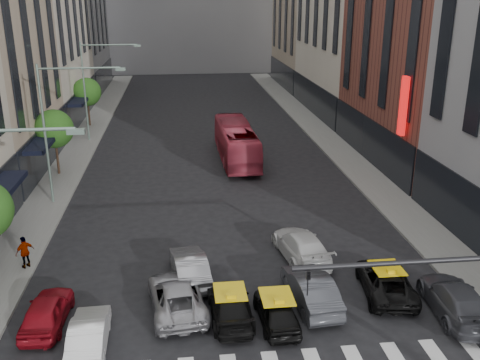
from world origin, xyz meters
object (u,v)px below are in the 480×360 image
object	(u,v)px
car_red	(47,311)
taxi_left	(230,305)
bus	(236,142)
pedestrian_far	(25,252)
streetlamp_mid	(59,116)
streetlamp_far	(94,78)
taxi_center	(276,310)
car_white_front	(89,333)

from	to	relation	value
car_red	taxi_left	distance (m)	7.66
bus	pedestrian_far	bearing A→B (deg)	53.46
taxi_left	pedestrian_far	bearing A→B (deg)	-30.39
streetlamp_mid	taxi_left	world-z (taller)	streetlamp_mid
streetlamp_far	bus	bearing A→B (deg)	-31.91
streetlamp_far	taxi_center	xyz separation A→B (m)	(11.30, -31.16, -5.27)
taxi_left	taxi_center	distance (m)	1.99
streetlamp_far	car_white_front	bearing A→B (deg)	-83.33
streetlamp_mid	taxi_left	distance (m)	18.10
car_red	pedestrian_far	world-z (taller)	pedestrian_far
streetlamp_mid	streetlamp_far	xyz separation A→B (m)	(0.00, 16.00, 0.00)
taxi_center	bus	xyz separation A→B (m)	(0.88, 23.58, 0.92)
streetlamp_far	bus	xyz separation A→B (m)	(12.18, -7.58, -4.35)
streetlamp_mid	pedestrian_far	xyz separation A→B (m)	(-0.36, -9.13, -4.92)
pedestrian_far	car_red	bearing A→B (deg)	70.00
streetlamp_far	streetlamp_mid	bearing A→B (deg)	-90.00
streetlamp_far	pedestrian_far	world-z (taller)	streetlamp_far
streetlamp_far	taxi_center	world-z (taller)	streetlamp_far
bus	car_red	bearing A→B (deg)	64.24
taxi_center	bus	distance (m)	23.61
taxi_center	car_white_front	bearing A→B (deg)	3.31
streetlamp_far	taxi_left	bearing A→B (deg)	-72.88
car_red	bus	world-z (taller)	bus
car_white_front	taxi_center	distance (m)	7.60
streetlamp_far	taxi_center	size ratio (longest dim) A/B	2.42
streetlamp_mid	car_red	xyz separation A→B (m)	(1.76, -14.18, -5.23)
streetlamp_far	taxi_left	xyz separation A→B (m)	(9.40, -30.53, -5.28)
car_white_front	taxi_center	size ratio (longest dim) A/B	1.05
car_red	taxi_center	xyz separation A→B (m)	(9.54, -0.98, -0.04)
taxi_left	streetlamp_mid	bearing A→B (deg)	-58.53
streetlamp_mid	bus	bearing A→B (deg)	34.64
car_red	car_white_front	size ratio (longest dim) A/B	1.02
bus	taxi_center	bearing A→B (deg)	86.86
streetlamp_mid	pedestrian_far	world-z (taller)	streetlamp_mid
bus	pedestrian_far	distance (m)	21.57
streetlamp_far	car_red	size ratio (longest dim) A/B	2.26
car_white_front	taxi_left	world-z (taller)	car_white_front
taxi_left	streetlamp_far	bearing A→B (deg)	-74.31
car_red	bus	bearing A→B (deg)	-112.49
taxi_left	taxi_center	xyz separation A→B (m)	(1.89, -0.63, 0.01)
streetlamp_far	taxi_left	size ratio (longest dim) A/B	2.08
taxi_left	car_white_front	bearing A→B (deg)	12.26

